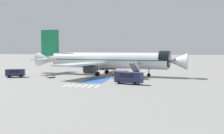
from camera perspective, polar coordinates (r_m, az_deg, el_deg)
name	(u,v)px	position (r m, az deg, el deg)	size (l,w,h in m)	color
ground_plane	(110,75)	(68.89, -0.40, -1.72)	(600.00, 600.00, 0.00)	gray
apron_leadline_yellow	(108,75)	(68.27, -0.92, -1.77)	(0.20, 75.09, 0.01)	gold
apron_stand_patch_blue	(97,80)	(57.20, -3.27, -2.85)	(4.67, 12.02, 0.01)	#2856A8
apron_walkway_bar_0	(66,85)	(49.35, -10.03, -3.95)	(0.44, 3.60, 0.01)	silver
apron_walkway_bar_1	(72,85)	(48.94, -8.71, -4.00)	(0.44, 3.60, 0.01)	silver
apron_walkway_bar_2	(78,86)	(48.55, -7.38, -4.05)	(0.44, 3.60, 0.01)	silver
apron_walkway_bar_3	(84,86)	(48.19, -6.02, -4.10)	(0.44, 3.60, 0.01)	silver
apron_walkway_bar_4	(91,86)	(47.86, -4.64, -4.14)	(0.44, 3.60, 0.01)	silver
apron_walkway_bar_5	(97,86)	(47.55, -3.24, -4.19)	(0.44, 3.60, 0.01)	silver
airliner	(105,60)	(68.26, -1.44, 1.46)	(41.67, 32.52, 12.22)	silver
boarding_stairs_forward	(134,74)	(61.07, 4.92, -1.47)	(3.02, 5.49, 4.32)	#ADB2BA
fuel_tanker	(103,64)	(90.99, -1.94, 0.63)	(3.60, 10.41, 3.26)	#38383D
service_van_0	(129,77)	(50.30, 3.66, -2.19)	(5.67, 3.40, 2.30)	#1E234C
service_van_1	(15,72)	(67.02, -20.28, -1.11)	(4.72, 3.35, 1.93)	#1E234C
baggage_cart	(51,77)	(63.71, -13.24, -2.04)	(2.83, 2.95, 0.87)	gray
ground_crew_0	(113,73)	(63.08, 0.11, -1.35)	(0.28, 0.45, 1.68)	black
ground_crew_1	(118,74)	(62.06, 1.32, -1.43)	(0.30, 0.46, 1.68)	black
traffic_cone_0	(103,75)	(64.51, -2.07, -1.84)	(0.51, 0.51, 0.57)	orange
traffic_cone_1	(113,78)	(59.26, 0.21, -2.34)	(0.50, 0.50, 0.56)	orange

